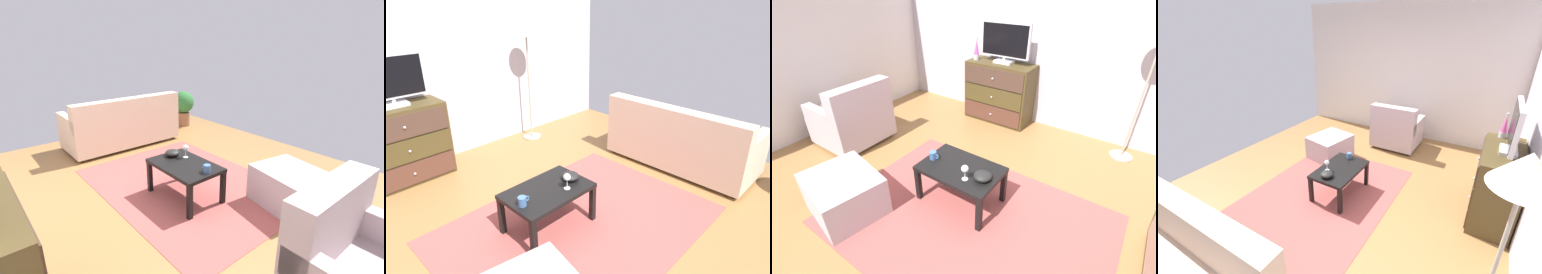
% 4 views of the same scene
% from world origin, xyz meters
% --- Properties ---
extents(ground_plane, '(5.88, 4.92, 0.05)m').
position_xyz_m(ground_plane, '(0.00, 0.00, -0.03)').
color(ground_plane, olive).
extents(wall_accent_rear, '(5.88, 0.12, 2.74)m').
position_xyz_m(wall_accent_rear, '(0.00, 2.22, 1.37)').
color(wall_accent_rear, '#BBB6C2').
rests_on(wall_accent_rear, ground_plane).
extents(area_rug, '(2.60, 1.90, 0.01)m').
position_xyz_m(area_rug, '(0.20, -0.20, 0.00)').
color(area_rug, '#9F4B46').
rests_on(area_rug, ground_plane).
extents(dresser, '(1.03, 0.49, 0.93)m').
position_xyz_m(dresser, '(-0.63, 1.91, 0.47)').
color(dresser, '#46391D').
rests_on(dresser, ground_plane).
extents(tv, '(0.77, 0.18, 0.58)m').
position_xyz_m(tv, '(-0.60, 1.93, 1.24)').
color(tv, silver).
rests_on(tv, dresser).
extents(coffee_table, '(0.81, 0.53, 0.42)m').
position_xyz_m(coffee_table, '(-0.02, -0.00, 0.36)').
color(coffee_table, black).
rests_on(coffee_table, ground_plane).
extents(wine_glass, '(0.07, 0.07, 0.16)m').
position_xyz_m(wine_glass, '(0.12, -0.12, 0.54)').
color(wine_glass, silver).
rests_on(wine_glass, coffee_table).
extents(mug, '(0.11, 0.08, 0.08)m').
position_xyz_m(mug, '(-0.34, -0.04, 0.46)').
color(mug, '#3E6496').
rests_on(mug, coffee_table).
extents(bowl_decorative, '(0.17, 0.17, 0.08)m').
position_xyz_m(bowl_decorative, '(0.25, -0.03, 0.46)').
color(bowl_decorative, black).
rests_on(bowl_decorative, coffee_table).
extents(couch_large, '(0.85, 1.84, 0.86)m').
position_xyz_m(couch_large, '(2.03, -0.28, 0.34)').
color(couch_large, '#332319').
rests_on(couch_large, ground_plane).
extents(standing_lamp, '(0.32, 0.32, 1.74)m').
position_xyz_m(standing_lamp, '(1.26, 1.86, 1.49)').
color(standing_lamp, '#A59E8C').
rests_on(standing_lamp, ground_plane).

